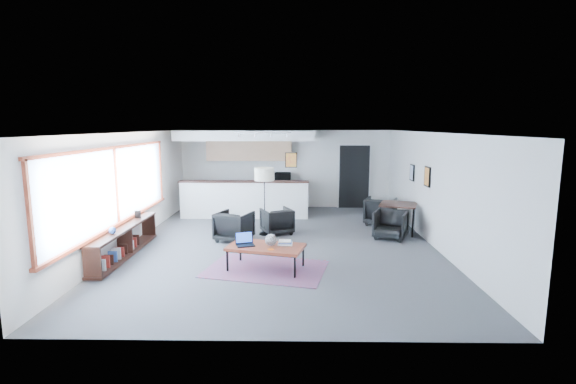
{
  "coord_description": "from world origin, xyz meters",
  "views": [
    {
      "loc": [
        0.31,
        -9.51,
        2.76
      ],
      "look_at": [
        0.15,
        0.4,
        1.17
      ],
      "focal_mm": 26.0,
      "sensor_mm": 36.0,
      "label": 1
    }
  ],
  "objects_px": {
    "laptop": "(245,241)",
    "floor_lamp": "(264,177)",
    "ceramic_pot": "(271,240)",
    "armchair_right": "(277,220)",
    "microwave": "(283,176)",
    "dining_chair_far": "(380,212)",
    "coffee_table": "(266,247)",
    "dining_chair_near": "(390,226)",
    "dining_table": "(399,206)",
    "book_stack": "(285,243)",
    "armchair_left": "(234,225)"
  },
  "relations": [
    {
      "from": "dining_chair_far",
      "to": "coffee_table",
      "type": "bearing_deg",
      "value": 73.15
    },
    {
      "from": "ceramic_pot",
      "to": "dining_chair_far",
      "type": "distance_m",
      "value": 4.73
    },
    {
      "from": "laptop",
      "to": "microwave",
      "type": "xyz_separation_m",
      "value": [
        0.57,
        5.87,
        0.56
      ]
    },
    {
      "from": "dining_table",
      "to": "floor_lamp",
      "type": "bearing_deg",
      "value": -175.15
    },
    {
      "from": "ceramic_pot",
      "to": "armchair_left",
      "type": "relative_size",
      "value": 0.29
    },
    {
      "from": "laptop",
      "to": "armchair_right",
      "type": "xyz_separation_m",
      "value": [
        0.51,
        2.63,
        -0.18
      ]
    },
    {
      "from": "armchair_left",
      "to": "microwave",
      "type": "distance_m",
      "value": 4.12
    },
    {
      "from": "book_stack",
      "to": "dining_table",
      "type": "bearing_deg",
      "value": 44.4
    },
    {
      "from": "ceramic_pot",
      "to": "dining_table",
      "type": "xyz_separation_m",
      "value": [
        3.15,
        2.89,
        0.11
      ]
    },
    {
      "from": "microwave",
      "to": "armchair_left",
      "type": "bearing_deg",
      "value": -103.37
    },
    {
      "from": "coffee_table",
      "to": "armchair_left",
      "type": "relative_size",
      "value": 2.01
    },
    {
      "from": "ceramic_pot",
      "to": "book_stack",
      "type": "xyz_separation_m",
      "value": [
        0.27,
        0.07,
        -0.08
      ]
    },
    {
      "from": "laptop",
      "to": "floor_lamp",
      "type": "height_order",
      "value": "floor_lamp"
    },
    {
      "from": "coffee_table",
      "to": "dining_chair_near",
      "type": "xyz_separation_m",
      "value": [
        2.9,
        2.25,
        -0.11
      ]
    },
    {
      "from": "laptop",
      "to": "armchair_right",
      "type": "relative_size",
      "value": 0.57
    },
    {
      "from": "laptop",
      "to": "ceramic_pot",
      "type": "height_order",
      "value": "laptop"
    },
    {
      "from": "laptop",
      "to": "floor_lamp",
      "type": "bearing_deg",
      "value": 66.89
    },
    {
      "from": "book_stack",
      "to": "dining_chair_far",
      "type": "distance_m",
      "value": 4.51
    },
    {
      "from": "ceramic_pot",
      "to": "armchair_right",
      "type": "xyz_separation_m",
      "value": [
        -0.0,
        2.69,
        -0.22
      ]
    },
    {
      "from": "coffee_table",
      "to": "floor_lamp",
      "type": "xyz_separation_m",
      "value": [
        -0.21,
        2.6,
        1.05
      ]
    },
    {
      "from": "dining_chair_near",
      "to": "microwave",
      "type": "bearing_deg",
      "value": 150.49
    },
    {
      "from": "laptop",
      "to": "book_stack",
      "type": "height_order",
      "value": "laptop"
    },
    {
      "from": "dining_table",
      "to": "dining_chair_far",
      "type": "relative_size",
      "value": 1.62
    },
    {
      "from": "coffee_table",
      "to": "book_stack",
      "type": "relative_size",
      "value": 5.54
    },
    {
      "from": "book_stack",
      "to": "dining_chair_near",
      "type": "relative_size",
      "value": 0.44
    },
    {
      "from": "laptop",
      "to": "coffee_table",
      "type": "bearing_deg",
      "value": -25.93
    },
    {
      "from": "laptop",
      "to": "armchair_right",
      "type": "height_order",
      "value": "armchair_right"
    },
    {
      "from": "ceramic_pot",
      "to": "floor_lamp",
      "type": "height_order",
      "value": "floor_lamp"
    },
    {
      "from": "ceramic_pot",
      "to": "microwave",
      "type": "height_order",
      "value": "microwave"
    },
    {
      "from": "coffee_table",
      "to": "dining_table",
      "type": "bearing_deg",
      "value": 56.22
    },
    {
      "from": "floor_lamp",
      "to": "dining_chair_far",
      "type": "relative_size",
      "value": 2.42
    },
    {
      "from": "ceramic_pot",
      "to": "laptop",
      "type": "bearing_deg",
      "value": 174.37
    },
    {
      "from": "laptop",
      "to": "floor_lamp",
      "type": "xyz_separation_m",
      "value": [
        0.2,
        2.55,
        0.95
      ]
    },
    {
      "from": "armchair_left",
      "to": "floor_lamp",
      "type": "bearing_deg",
      "value": -119.7
    },
    {
      "from": "laptop",
      "to": "microwave",
      "type": "distance_m",
      "value": 5.92
    },
    {
      "from": "book_stack",
      "to": "armchair_left",
      "type": "height_order",
      "value": "armchair_left"
    },
    {
      "from": "ceramic_pot",
      "to": "dining_chair_far",
      "type": "height_order",
      "value": "dining_chair_far"
    },
    {
      "from": "coffee_table",
      "to": "ceramic_pot",
      "type": "xyz_separation_m",
      "value": [
        0.1,
        0.0,
        0.15
      ]
    },
    {
      "from": "book_stack",
      "to": "floor_lamp",
      "type": "distance_m",
      "value": 2.77
    },
    {
      "from": "floor_lamp",
      "to": "dining_table",
      "type": "bearing_deg",
      "value": 4.85
    },
    {
      "from": "armchair_right",
      "to": "dining_table",
      "type": "bearing_deg",
      "value": 160.21
    },
    {
      "from": "laptop",
      "to": "dining_chair_near",
      "type": "relative_size",
      "value": 0.63
    },
    {
      "from": "dining_chair_far",
      "to": "microwave",
      "type": "relative_size",
      "value": 1.37
    },
    {
      "from": "laptop",
      "to": "ceramic_pot",
      "type": "distance_m",
      "value": 0.52
    },
    {
      "from": "laptop",
      "to": "microwave",
      "type": "relative_size",
      "value": 0.8
    },
    {
      "from": "ceramic_pot",
      "to": "dining_table",
      "type": "height_order",
      "value": "dining_table"
    },
    {
      "from": "dining_chair_near",
      "to": "laptop",
      "type": "bearing_deg",
      "value": -122.83
    },
    {
      "from": "dining_table",
      "to": "dining_chair_far",
      "type": "height_order",
      "value": "dining_table"
    },
    {
      "from": "armchair_left",
      "to": "dining_table",
      "type": "height_order",
      "value": "armchair_left"
    },
    {
      "from": "laptop",
      "to": "ceramic_pot",
      "type": "xyz_separation_m",
      "value": [
        0.51,
        -0.05,
        0.04
      ]
    }
  ]
}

